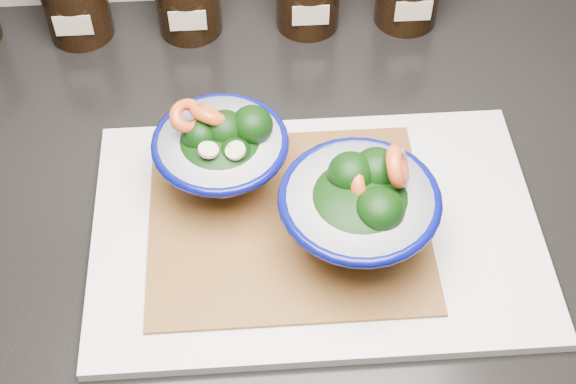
{
  "coord_description": "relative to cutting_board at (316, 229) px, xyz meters",
  "views": [
    {
      "loc": [
        -0.03,
        0.88,
        1.56
      ],
      "look_at": [
        0.0,
        1.36,
        0.96
      ],
      "focal_mm": 50.0,
      "sensor_mm": 36.0,
      "label": 1
    }
  ],
  "objects": [
    {
      "name": "countertop",
      "position": [
        -0.03,
        0.09,
        -0.03
      ],
      "size": [
        3.5,
        0.6,
        0.04
      ],
      "primitive_type": "cube",
      "color": "black",
      "rests_on": "cabinet"
    },
    {
      "name": "cabinet",
      "position": [
        -0.03,
        0.09,
        -0.48
      ],
      "size": [
        3.43,
        0.58,
        0.86
      ],
      "primitive_type": "cube",
      "color": "black",
      "rests_on": "ground"
    },
    {
      "name": "cutting_board",
      "position": [
        0.0,
        0.0,
        0.0
      ],
      "size": [
        0.45,
        0.3,
        0.01
      ],
      "primitive_type": "cube",
      "color": "silver",
      "rests_on": "countertop"
    },
    {
      "name": "bowl_right",
      "position": [
        0.04,
        -0.02,
        0.06
      ],
      "size": [
        0.15,
        0.15,
        0.12
      ],
      "rotation": [
        0.0,
        0.0,
        -0.32
      ],
      "color": "white",
      "rests_on": "bamboo_mat"
    },
    {
      "name": "bowl_left",
      "position": [
        -0.09,
        0.06,
        0.05
      ],
      "size": [
        0.14,
        0.14,
        0.1
      ],
      "rotation": [
        0.0,
        0.0,
        0.39
      ],
      "color": "white",
      "rests_on": "bamboo_mat"
    },
    {
      "name": "bamboo_mat",
      "position": [
        -0.03,
        0.01,
        0.01
      ],
      "size": [
        0.28,
        0.24,
        0.0
      ],
      "primitive_type": "cube",
      "color": "olive",
      "rests_on": "cutting_board"
    }
  ]
}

